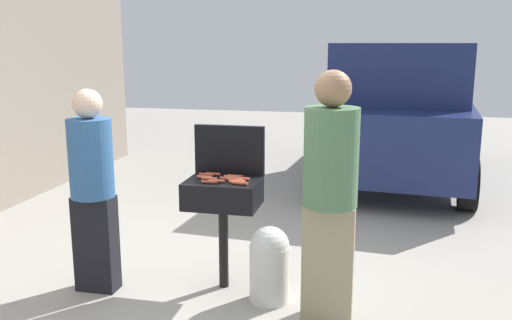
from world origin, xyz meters
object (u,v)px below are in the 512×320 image
at_px(hot_dog_0, 237,182).
at_px(hot_dog_6, 217,181).
at_px(hot_dog_1, 209,179).
at_px(hot_dog_12, 240,183).
at_px(hot_dog_13, 232,177).
at_px(person_left, 92,184).
at_px(hot_dog_11, 206,175).
at_px(parked_minivan, 402,111).
at_px(hot_dog_5, 235,180).
at_px(person_right, 330,190).
at_px(hot_dog_3, 238,181).
at_px(bbq_grill, 223,197).
at_px(hot_dog_10, 235,176).
at_px(hot_dog_8, 209,182).
at_px(hot_dog_2, 205,177).
at_px(propane_tank, 270,263).
at_px(hot_dog_9, 228,178).
at_px(hot_dog_7, 213,174).

distance_m(hot_dog_0, hot_dog_6, 0.17).
distance_m(hot_dog_1, hot_dog_12, 0.30).
distance_m(hot_dog_6, hot_dog_13, 0.17).
bearing_deg(hot_dog_6, person_left, -168.66).
xyz_separation_m(hot_dog_11, parked_minivan, (1.74, 4.18, 0.09)).
distance_m(hot_dog_0, hot_dog_1, 0.26).
height_order(hot_dog_5, hot_dog_11, same).
distance_m(hot_dog_0, parked_minivan, 4.60).
distance_m(hot_dog_0, hot_dog_11, 0.37).
distance_m(hot_dog_11, person_right, 1.19).
distance_m(hot_dog_3, hot_dog_5, 0.04).
relative_size(bbq_grill, person_left, 0.55).
bearing_deg(hot_dog_6, hot_dog_5, 27.28).
bearing_deg(hot_dog_1, hot_dog_3, -3.35).
distance_m(bbq_grill, hot_dog_10, 0.20).
distance_m(hot_dog_5, hot_dog_8, 0.21).
xyz_separation_m(hot_dog_5, person_left, (-1.12, -0.27, -0.03)).
xyz_separation_m(hot_dog_2, propane_tank, (0.59, -0.20, -0.62)).
bearing_deg(person_right, hot_dog_10, -35.52).
bearing_deg(propane_tank, bbq_grill, 157.68).
bearing_deg(hot_dog_10, hot_dog_6, -120.31).
bearing_deg(person_right, parked_minivan, -102.87).
bearing_deg(hot_dog_12, hot_dog_8, -178.01).
xyz_separation_m(hot_dog_0, hot_dog_8, (-0.22, -0.05, 0.00)).
height_order(hot_dog_2, parked_minivan, parked_minivan).
height_order(hot_dog_8, hot_dog_9, same).
distance_m(hot_dog_9, person_left, 1.09).
distance_m(hot_dog_13, person_right, 0.96).
bearing_deg(hot_dog_12, hot_dog_2, 157.32).
height_order(hot_dog_3, hot_dog_10, same).
xyz_separation_m(hot_dog_12, hot_dog_13, (-0.12, 0.19, 0.00)).
height_order(hot_dog_2, propane_tank, hot_dog_2).
relative_size(hot_dog_9, hot_dog_12, 1.00).
relative_size(hot_dog_6, hot_dog_13, 1.00).
xyz_separation_m(hot_dog_6, hot_dog_7, (-0.10, 0.22, 0.00)).
relative_size(hot_dog_11, hot_dog_13, 1.00).
bearing_deg(hot_dog_0, parked_minivan, 71.97).
bearing_deg(hot_dog_0, propane_tank, -18.63).
height_order(propane_tank, person_right, person_right).
relative_size(hot_dog_6, person_left, 0.08).
distance_m(hot_dog_6, parked_minivan, 4.65).
bearing_deg(hot_dog_13, bbq_grill, -129.45).
xyz_separation_m(hot_dog_1, hot_dog_3, (0.24, -0.01, 0.00)).
xyz_separation_m(hot_dog_8, hot_dog_10, (0.15, 0.23, 0.00)).
xyz_separation_m(bbq_grill, hot_dog_11, (-0.17, 0.11, 0.16)).
relative_size(bbq_grill, propane_tank, 1.50).
relative_size(hot_dog_1, hot_dog_8, 1.00).
bearing_deg(hot_dog_9, hot_dog_11, 157.48).
xyz_separation_m(hot_dog_9, hot_dog_10, (0.04, 0.08, 0.00)).
relative_size(hot_dog_6, hot_dog_11, 1.00).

